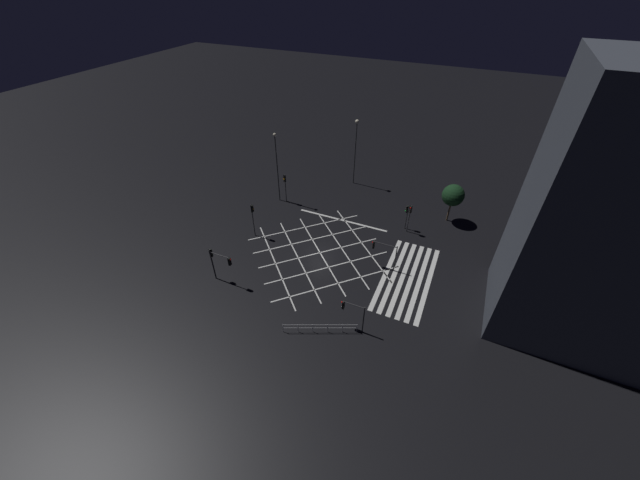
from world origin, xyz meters
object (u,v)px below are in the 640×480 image
object	(u,v)px
traffic_light_ne_main	(285,183)
street_lamp_west	(356,139)
traffic_light_se_cross	(407,212)
traffic_light_median_north	(253,214)
traffic_light_se_main	(410,214)
traffic_light_nw_main	(212,258)
traffic_light_sw_cross	(351,310)
street_tree_near	(453,195)
traffic_light_nw_cross	(222,262)
traffic_light_median_south	(382,249)
street_lamp_east	(277,160)

from	to	relation	value
traffic_light_ne_main	street_lamp_west	xyz separation A→B (m)	(8.85, -6.87, 4.08)
traffic_light_se_cross	street_lamp_west	world-z (taller)	street_lamp_west
traffic_light_median_north	traffic_light_se_cross	distance (m)	18.78
traffic_light_median_north	traffic_light_se_main	bearing A→B (deg)	26.36
traffic_light_se_main	traffic_light_nw_main	world-z (taller)	traffic_light_nw_main
traffic_light_se_cross	traffic_light_nw_main	xyz separation A→B (m)	(-17.10, 16.29, 0.44)
traffic_light_sw_cross	traffic_light_ne_main	bearing A→B (deg)	-46.89
traffic_light_nw_main	street_lamp_west	size ratio (longest dim) A/B	0.41
street_lamp_west	street_tree_near	world-z (taller)	street_lamp_west
traffic_light_median_north	traffic_light_nw_cross	size ratio (longest dim) A/B	1.16
traffic_light_median_south	traffic_light_nw_main	size ratio (longest dim) A/B	0.85
traffic_light_ne_main	traffic_light_median_south	distance (m)	17.80
traffic_light_ne_main	traffic_light_nw_main	distance (m)	16.60
street_lamp_west	street_tree_near	xyz separation A→B (m)	(-4.30, -14.59, -3.24)
traffic_light_nw_cross	street_tree_near	bearing A→B (deg)	47.22
traffic_light_nw_cross	street_lamp_west	size ratio (longest dim) A/B	0.40
traffic_light_se_main	street_tree_near	size ratio (longest dim) A/B	0.75
traffic_light_median_south	traffic_light_se_cross	bearing A→B (deg)	-95.02
traffic_light_median_north	traffic_light_nw_main	size ratio (longest dim) A/B	1.12
traffic_light_sw_cross	traffic_light_nw_main	bearing A→B (deg)	-1.34
street_lamp_west	traffic_light_nw_main	bearing A→B (deg)	165.88
traffic_light_median_south	traffic_light_nw_main	world-z (taller)	traffic_light_nw_main
traffic_light_se_main	street_lamp_east	bearing A→B (deg)	-90.30
traffic_light_nw_main	street_lamp_east	world-z (taller)	street_lamp_east
traffic_light_ne_main	traffic_light_median_south	bearing A→B (deg)	64.38
traffic_light_se_cross	street_tree_near	bearing A→B (deg)	-139.31
street_lamp_west	street_lamp_east	bearing A→B (deg)	138.47
traffic_light_nw_cross	street_tree_near	world-z (taller)	street_tree_near
traffic_light_ne_main	street_lamp_west	bearing A→B (deg)	142.18
traffic_light_median_north	traffic_light_nw_cross	distance (m)	8.33
street_lamp_east	street_lamp_west	bearing A→B (deg)	-41.53
street_tree_near	traffic_light_nw_main	bearing A→B (deg)	135.20
traffic_light_median_south	traffic_light_nw_main	distance (m)	17.94
traffic_light_nw_cross	traffic_light_nw_main	bearing A→B (deg)	175.68
traffic_light_median_north	street_lamp_east	xyz separation A→B (m)	(8.48, 1.30, 2.94)
traffic_light_sw_cross	traffic_light_median_north	xyz separation A→B (m)	(8.45, 15.57, 0.71)
traffic_light_nw_cross	street_tree_near	distance (m)	28.95
traffic_light_ne_main	traffic_light_sw_cross	bearing A→B (deg)	43.11
street_tree_near	traffic_light_se_main	bearing A→B (deg)	137.75
traffic_light_nw_cross	traffic_light_median_south	size ratio (longest dim) A/B	1.14
traffic_light_se_main	traffic_light_nw_cross	size ratio (longest dim) A/B	1.00
traffic_light_median_north	street_tree_near	world-z (taller)	street_tree_near
traffic_light_median_north	street_lamp_east	distance (m)	9.06
traffic_light_se_cross	traffic_light_nw_main	size ratio (longest dim) A/B	0.85
traffic_light_median_north	traffic_light_nw_cross	xyz separation A→B (m)	(-8.19, -1.50, -0.34)
traffic_light_sw_cross	traffic_light_ne_main	world-z (taller)	traffic_light_ne_main
traffic_light_median_south	street_lamp_east	world-z (taller)	street_lamp_east
traffic_light_median_north	street_lamp_east	world-z (taller)	street_lamp_east
traffic_light_sw_cross	street_lamp_west	size ratio (longest dim) A/B	0.35
traffic_light_ne_main	traffic_light_nw_cross	xyz separation A→B (m)	(-16.70, -1.80, -0.08)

